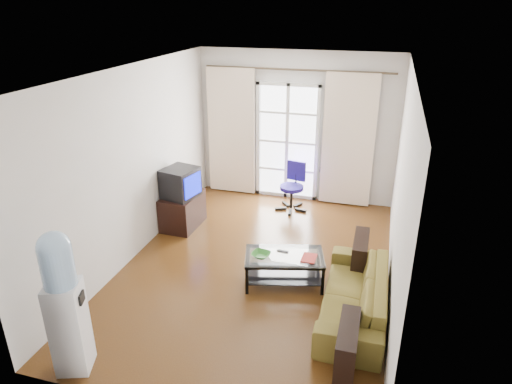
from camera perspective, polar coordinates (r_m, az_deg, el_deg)
floor at (r=6.54m, az=0.07°, el=-9.25°), size 5.20×5.20×0.00m
ceiling at (r=5.59m, az=0.08°, el=14.86°), size 5.20×5.20×0.00m
wall_back at (r=8.34m, az=5.06°, el=8.06°), size 3.60×0.02×2.70m
wall_front at (r=3.78m, az=-11.11°, el=-12.02°), size 3.60×0.02×2.70m
wall_left at (r=6.63m, az=-15.09°, el=3.34°), size 0.02×5.20×2.70m
wall_right at (r=5.74m, az=17.62°, el=-0.05°), size 0.02×5.20×2.70m
french_door at (r=8.39m, az=3.91°, el=6.23°), size 1.16×0.06×2.15m
curtain_rod at (r=8.04m, az=5.18°, el=14.99°), size 3.30×0.04×0.04m
curtain_left at (r=8.57m, az=-3.09°, el=7.48°), size 0.90×0.07×2.35m
curtain_right at (r=8.15m, az=11.45°, el=6.22°), size 0.90×0.07×2.35m
radiator at (r=8.46m, az=10.00°, el=0.72°), size 0.64×0.12×0.64m
sofa at (r=5.65m, az=12.20°, el=-12.39°), size 1.85×0.74×0.54m
coffee_table at (r=6.07m, az=3.54°, el=-9.11°), size 1.13×0.82×0.41m
bowl at (r=5.94m, az=0.62°, el=-7.86°), size 0.31×0.31×0.06m
book at (r=5.96m, az=5.75°, el=-8.10°), size 0.20×0.26×0.02m
remote at (r=6.08m, az=3.35°, el=-7.37°), size 0.16×0.05×0.02m
tv_stand at (r=7.60m, az=-9.15°, el=-2.29°), size 0.53×0.78×0.56m
crt_tv at (r=7.36m, az=-9.56°, el=1.19°), size 0.60×0.61×0.48m
task_chair at (r=8.14m, az=4.52°, el=-0.49°), size 0.69×0.69×0.86m
water_cooler at (r=4.86m, az=-22.84°, el=-12.44°), size 0.40×0.40×1.56m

